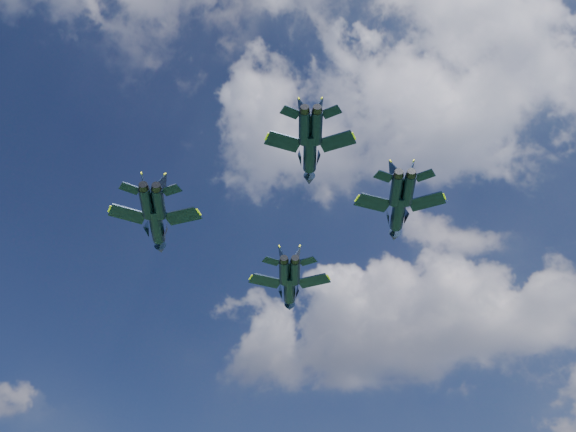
% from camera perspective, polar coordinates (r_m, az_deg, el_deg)
% --- Properties ---
extents(jet_lead, '(12.94, 17.93, 4.24)m').
position_cam_1_polar(jet_lead, '(110.13, 0.14, -6.54)').
color(jet_lead, black).
extents(jet_left, '(12.52, 17.19, 4.10)m').
position_cam_1_polar(jet_left, '(95.38, -11.56, -0.90)').
color(jet_left, black).
extents(jet_right, '(12.76, 17.53, 4.14)m').
position_cam_1_polar(jet_right, '(97.02, 9.74, 0.23)').
color(jet_right, black).
extents(jet_slot, '(10.91, 15.07, 3.56)m').
position_cam_1_polar(jet_slot, '(82.61, 1.95, 5.51)').
color(jet_slot, black).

